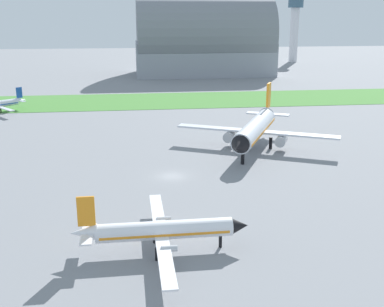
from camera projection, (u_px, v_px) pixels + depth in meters
name	position (u px, v px, depth m)	size (l,w,h in m)	color
ground_plane	(172.00, 176.00, 78.20)	(600.00, 600.00, 0.00)	gray
grass_taxiway_strip	(152.00, 101.00, 145.11)	(360.00, 28.00, 0.08)	#478438
airplane_midfield_jet	(256.00, 129.00, 92.89)	(29.46, 29.35, 11.23)	silver
airplane_foreground_turboprop	(161.00, 230.00, 52.95)	(19.74, 23.09, 6.92)	white
hangar_distant	(203.00, 41.00, 204.44)	(57.55, 32.36, 32.83)	#9399A3
control_tower	(295.00, 25.00, 255.24)	(8.00, 8.00, 32.30)	silver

